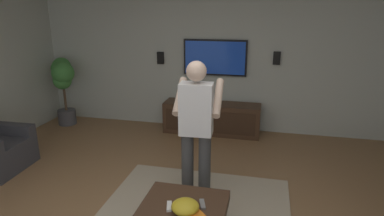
{
  "coord_description": "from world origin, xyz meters",
  "views": [
    {
      "loc": [
        -2.73,
        -0.89,
        2.18
      ],
      "look_at": [
        0.74,
        -0.09,
        1.09
      ],
      "focal_mm": 30.93,
      "sensor_mm": 36.0,
      "label": 1
    }
  ],
  "objects": [
    {
      "name": "wall_speaker_left",
      "position": [
        3.05,
        -1.03,
        1.35
      ],
      "size": [
        0.06,
        0.12,
        0.22
      ],
      "primitive_type": "cube",
      "color": "black"
    },
    {
      "name": "potted_plant_tall",
      "position": [
        2.61,
        2.81,
        0.87
      ],
      "size": [
        0.62,
        0.56,
        1.27
      ],
      "color": "#4C4C51",
      "rests_on": "ground"
    },
    {
      "name": "book",
      "position": [
        -0.26,
        -0.32,
        0.42
      ],
      "size": [
        0.27,
        0.27,
        0.04
      ],
      "primitive_type": "cube",
      "rotation": [
        0.0,
        0.0,
        3.92
      ],
      "color": "orange",
      "rests_on": "coffee_table"
    },
    {
      "name": "wall_speaker_right",
      "position": [
        3.05,
        1.03,
        1.28
      ],
      "size": [
        0.06,
        0.12,
        0.22
      ],
      "primitive_type": "cube",
      "color": "black"
    },
    {
      "name": "remote_grey",
      "position": [
        -0.08,
        -0.38,
        0.41
      ],
      "size": [
        0.16,
        0.09,
        0.02
      ],
      "primitive_type": "cube",
      "rotation": [
        0.0,
        0.0,
        0.31
      ],
      "color": "slate",
      "rests_on": "coffee_table"
    },
    {
      "name": "vase_round",
      "position": [
        2.75,
        0.26,
        0.66
      ],
      "size": [
        0.22,
        0.22,
        0.22
      ],
      "primitive_type": "sphere",
      "color": "gold",
      "rests_on": "media_console"
    },
    {
      "name": "bowl",
      "position": [
        -0.22,
        -0.25,
        0.46
      ],
      "size": [
        0.25,
        0.25,
        0.11
      ],
      "primitive_type": "ellipsoid",
      "color": "gold",
      "rests_on": "coffee_table"
    },
    {
      "name": "remote_white",
      "position": [
        -0.19,
        -0.09,
        0.41
      ],
      "size": [
        0.16,
        0.08,
        0.02
      ],
      "primitive_type": "cube",
      "rotation": [
        0.0,
        0.0,
        3.4
      ],
      "color": "white",
      "rests_on": "coffee_table"
    },
    {
      "name": "person_standing",
      "position": [
        0.66,
        -0.16,
        0.93
      ],
      "size": [
        0.55,
        0.55,
        1.64
      ],
      "rotation": [
        0.0,
        0.0,
        0.05
      ],
      "color": "#3F3F3F",
      "rests_on": "ground"
    },
    {
      "name": "media_console",
      "position": [
        2.8,
        0.02,
        0.28
      ],
      "size": [
        0.45,
        1.7,
        0.55
      ],
      "rotation": [
        0.0,
        0.0,
        3.14
      ],
      "color": "#422B1C",
      "rests_on": "ground"
    },
    {
      "name": "wall_back_tv",
      "position": [
        3.13,
        0.0,
        1.37
      ],
      "size": [
        0.1,
        6.75,
        2.73
      ],
      "primitive_type": "cube",
      "color": "#B2B7AD",
      "rests_on": "ground"
    },
    {
      "name": "tv",
      "position": [
        3.04,
        0.02,
        1.32
      ],
      "size": [
        0.05,
        1.12,
        0.63
      ],
      "rotation": [
        0.0,
        0.0,
        3.14
      ],
      "color": "black"
    }
  ]
}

